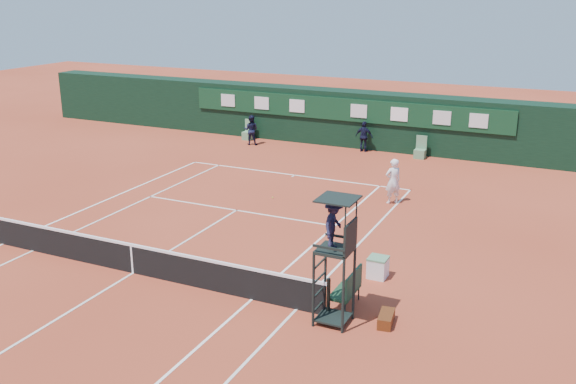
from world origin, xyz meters
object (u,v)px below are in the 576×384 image
object	(u,v)px
umpire_chair	(335,234)
player_bench	(349,288)
player	(393,181)
tennis_net	(132,258)
cooler	(378,267)

from	to	relation	value
umpire_chair	player_bench	distance (m)	2.09
player	tennis_net	bearing A→B (deg)	17.50
cooler	player	bearing A→B (deg)	102.87
player_bench	cooler	world-z (taller)	player_bench
player_bench	player	xyz separation A→B (m)	(-1.45, 9.16, 0.33)
umpire_chair	player_bench	xyz separation A→B (m)	(0.08, 0.94, -1.86)
player_bench	cooler	xyz separation A→B (m)	(0.14, 2.20, -0.27)
tennis_net	player	distance (m)	11.18
player_bench	player	distance (m)	9.28
cooler	player_bench	bearing A→B (deg)	-93.67
player_bench	umpire_chair	bearing A→B (deg)	-94.92
tennis_net	player	xyz separation A→B (m)	(5.26, 9.85, 0.42)
tennis_net	player_bench	bearing A→B (deg)	5.90
player	umpire_chair	bearing A→B (deg)	53.31
tennis_net	player_bench	distance (m)	6.74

